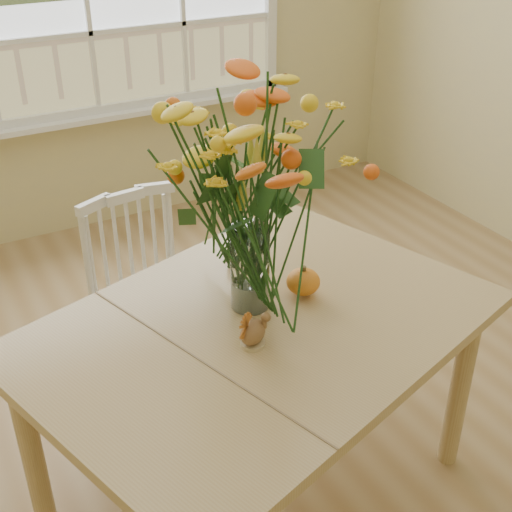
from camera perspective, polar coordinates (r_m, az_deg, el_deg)
floor at (r=2.72m, az=3.63°, el=-16.16°), size 4.00×4.50×0.01m
dining_table at (r=2.14m, az=0.26°, el=-7.47°), size 1.62×1.36×0.74m
windsor_chair at (r=2.75m, az=-9.36°, el=-2.81°), size 0.44×0.42×0.86m
flower_vase at (r=1.96m, az=-0.54°, el=5.88°), size 0.57×0.57×0.68m
pumpkin at (r=2.20m, az=3.95°, el=-2.25°), size 0.11×0.11×0.08m
turkey_figurine at (r=1.97m, az=-0.27°, el=-6.37°), size 0.11×0.10×0.11m
dark_gourd at (r=2.36m, az=-1.50°, el=0.18°), size 0.13×0.12×0.08m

